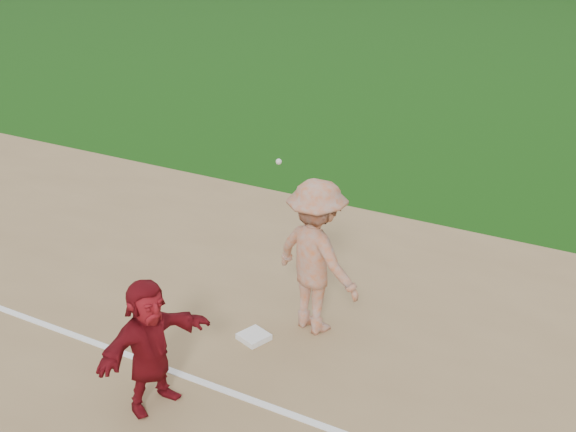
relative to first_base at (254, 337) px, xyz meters
The scene contains 5 objects.
ground 0.34m from the first_base, 118.32° to the right, with size 160.00×160.00×0.00m, color #15440D.
foul_line 1.11m from the first_base, 98.24° to the right, with size 60.00×0.10×0.01m, color white.
first_base is the anchor object (origin of this frame).
base_runner 1.87m from the first_base, 100.46° to the right, with size 1.48×0.47×1.60m, color maroon.
first_base_play 1.35m from the first_base, 50.01° to the left, with size 1.54×1.17×2.48m.
Camera 1 is at (4.47, -6.51, 5.35)m, focal length 45.00 mm.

